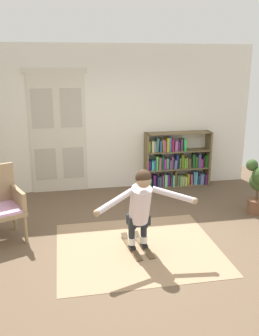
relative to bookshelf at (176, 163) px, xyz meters
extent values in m
plane|color=brown|center=(-1.40, -2.39, -0.51)|extent=(7.20, 7.20, 0.00)
cube|color=silver|center=(-1.40, 0.21, 0.94)|extent=(6.00, 0.10, 2.90)
cube|color=beige|center=(-2.67, 0.15, 0.66)|extent=(0.55, 0.04, 2.35)
cube|color=#B4AD9E|center=(-2.67, 0.13, 1.18)|extent=(0.41, 0.01, 0.76)
cube|color=#B4AD9E|center=(-2.67, 0.13, 0.08)|extent=(0.41, 0.01, 0.64)
cube|color=beige|center=(-2.12, 0.15, 0.66)|extent=(0.55, 0.04, 2.35)
cube|color=#B4AD9E|center=(-2.12, 0.13, 1.18)|extent=(0.41, 0.01, 0.76)
cube|color=#B4AD9E|center=(-2.12, 0.13, 0.08)|extent=(0.41, 0.01, 0.64)
cube|color=beige|center=(-2.40, 0.15, 1.89)|extent=(1.22, 0.04, 0.10)
cube|color=#997B5B|center=(-1.35, -2.51, -0.51)|extent=(2.27, 1.96, 0.01)
cube|color=brown|center=(-0.64, 0.00, 0.07)|extent=(0.04, 0.30, 1.16)
cube|color=brown|center=(0.71, 0.00, 0.07)|extent=(0.04, 0.30, 1.16)
cube|color=brown|center=(0.04, 0.00, -0.50)|extent=(1.35, 0.30, 0.02)
cube|color=brown|center=(0.04, 0.00, -0.12)|extent=(1.35, 0.30, 0.02)
cube|color=brown|center=(0.04, 0.00, 0.26)|extent=(1.35, 0.30, 0.02)
cube|color=brown|center=(0.04, 0.00, 0.64)|extent=(1.35, 0.30, 0.02)
cube|color=#BC76D1|center=(-0.60, -0.01, -0.38)|extent=(0.04, 0.22, 0.22)
cube|color=#116A3B|center=(-0.55, -0.01, -0.39)|extent=(0.05, 0.15, 0.20)
cube|color=#5F236E|center=(-0.47, 0.00, -0.36)|extent=(0.06, 0.15, 0.26)
cube|color=navy|center=(-0.40, -0.01, -0.38)|extent=(0.03, 0.22, 0.23)
cube|color=slate|center=(-0.34, 0.00, -0.39)|extent=(0.05, 0.17, 0.21)
cube|color=#7C4D7C|center=(-0.29, -0.01, -0.37)|extent=(0.03, 0.21, 0.25)
cube|color=#86D184|center=(-0.23, -0.02, -0.36)|extent=(0.06, 0.18, 0.26)
cube|color=#4E2588|center=(-0.16, -0.01, -0.37)|extent=(0.05, 0.16, 0.25)
cube|color=brown|center=(-0.10, 0.02, -0.40)|extent=(0.03, 0.21, 0.19)
cube|color=#67D3AE|center=(-0.06, -0.01, -0.37)|extent=(0.04, 0.22, 0.24)
cube|color=brown|center=(0.00, 0.01, -0.34)|extent=(0.05, 0.16, 0.30)
cube|color=#487152|center=(0.05, -0.01, -0.38)|extent=(0.04, 0.16, 0.22)
cube|color=#82AB67|center=(0.11, 0.02, -0.39)|extent=(0.06, 0.22, 0.20)
cube|color=#B7C16D|center=(0.17, 0.00, -0.39)|extent=(0.03, 0.20, 0.20)
cube|color=#B8C759|center=(0.22, 0.00, -0.40)|extent=(0.05, 0.20, 0.19)
cube|color=gold|center=(0.28, 0.01, -0.37)|extent=(0.03, 0.16, 0.24)
cube|color=#B94F6B|center=(0.34, 0.02, -0.37)|extent=(0.06, 0.22, 0.24)
cube|color=#4E94B7|center=(0.41, 0.01, -0.35)|extent=(0.05, 0.20, 0.29)
cube|color=#51B9C5|center=(0.46, 0.01, -0.35)|extent=(0.04, 0.18, 0.28)
cube|color=#2D5468|center=(0.52, 0.02, -0.40)|extent=(0.03, 0.14, 0.18)
cube|color=#7270C4|center=(0.56, 0.01, -0.38)|extent=(0.04, 0.24, 0.23)
cube|color=#55B9A8|center=(0.61, 0.00, -0.38)|extent=(0.03, 0.16, 0.23)
cube|color=#521E54|center=(0.66, -0.01, -0.38)|extent=(0.05, 0.24, 0.22)
cube|color=#681374|center=(-0.59, -0.02, -0.01)|extent=(0.05, 0.16, 0.20)
cube|color=#26C3BE|center=(-0.52, -0.01, -0.01)|extent=(0.05, 0.21, 0.20)
cube|color=#5050A0|center=(-0.47, -0.01, -0.01)|extent=(0.03, 0.14, 0.21)
cube|color=#52D34B|center=(-0.43, -0.02, 0.03)|extent=(0.04, 0.18, 0.29)
cube|color=#93585E|center=(-0.37, -0.01, 0.02)|extent=(0.05, 0.24, 0.26)
cube|color=#175E31|center=(-0.31, 0.00, 0.03)|extent=(0.03, 0.24, 0.29)
cube|color=#B838D7|center=(-0.26, 0.00, 0.00)|extent=(0.03, 0.20, 0.22)
cube|color=#74C577|center=(-0.19, 0.02, 0.00)|extent=(0.05, 0.15, 0.22)
cube|color=slate|center=(-0.14, 0.01, -0.02)|extent=(0.03, 0.22, 0.19)
cube|color=#6E416C|center=(-0.10, -0.02, 0.02)|extent=(0.03, 0.16, 0.26)
cube|color=slate|center=(-0.03, 0.00, -0.02)|extent=(0.06, 0.22, 0.19)
cube|color=navy|center=(0.02, 0.02, 0.03)|extent=(0.05, 0.15, 0.29)
cube|color=#4F6831|center=(0.08, 0.01, 0.00)|extent=(0.03, 0.21, 0.23)
cube|color=#5C731A|center=(0.13, 0.00, 0.04)|extent=(0.07, 0.15, 0.30)
cube|color=#4FC226|center=(0.19, 0.01, 0.00)|extent=(0.04, 0.19, 0.21)
cube|color=#828F51|center=(0.23, 0.00, 0.00)|extent=(0.03, 0.14, 0.23)
cube|color=brown|center=(0.29, 0.01, -0.01)|extent=(0.06, 0.18, 0.20)
cube|color=#224E2A|center=(0.37, -0.01, 0.03)|extent=(0.05, 0.14, 0.29)
cube|color=#357618|center=(0.44, 0.01, 0.00)|extent=(0.04, 0.16, 0.23)
cube|color=#434478|center=(0.49, -0.01, 0.03)|extent=(0.05, 0.22, 0.29)
cube|color=#A7317B|center=(0.55, 0.02, -0.02)|extent=(0.05, 0.20, 0.18)
cube|color=#511643|center=(0.59, 0.02, 0.00)|extent=(0.03, 0.21, 0.22)
cube|color=#175F16|center=(0.66, 0.01, 0.01)|extent=(0.06, 0.18, 0.25)
cube|color=#84BA40|center=(-0.60, 0.01, 0.38)|extent=(0.05, 0.19, 0.23)
cube|color=tan|center=(-0.52, 0.01, 0.39)|extent=(0.05, 0.23, 0.23)
cube|color=#687BB4|center=(-0.47, -0.01, 0.38)|extent=(0.03, 0.17, 0.22)
cube|color=#3E7867|center=(-0.42, 0.01, 0.41)|extent=(0.07, 0.17, 0.28)
cube|color=#305B8D|center=(-0.35, -0.02, 0.38)|extent=(0.04, 0.15, 0.23)
cube|color=olive|center=(-0.31, -0.02, 0.40)|extent=(0.05, 0.17, 0.26)
cube|color=#BD4E8F|center=(-0.26, 0.00, 0.39)|extent=(0.06, 0.16, 0.24)
cube|color=#A0B822|center=(-0.21, -0.01, 0.41)|extent=(0.04, 0.21, 0.28)
cube|color=#5873A0|center=(-0.15, 0.01, 0.41)|extent=(0.05, 0.17, 0.29)
cube|color=maroon|center=(-0.10, -0.01, 0.40)|extent=(0.05, 0.19, 0.25)
cube|color=#995A96|center=(-0.02, 0.01, 0.38)|extent=(0.06, 0.21, 0.22)
cube|color=#532D5B|center=(0.04, 0.02, 0.36)|extent=(0.03, 0.18, 0.19)
cube|color=#7C4086|center=(0.10, 0.00, 0.39)|extent=(0.04, 0.14, 0.24)
cube|color=green|center=(0.15, -0.01, 0.39)|extent=(0.06, 0.21, 0.25)
cylinder|color=#957C59|center=(-2.92, -2.04, -0.30)|extent=(0.07, 0.07, 0.42)
cylinder|color=#957C59|center=(-3.12, -1.56, -0.30)|extent=(0.07, 0.07, 0.42)
cube|color=#957C59|center=(-3.26, -1.90, -0.06)|extent=(0.79, 0.79, 0.06)
cube|color=#DBA4D8|center=(-3.26, -1.90, -0.01)|extent=(0.71, 0.71, 0.04)
cube|color=#957C59|center=(-3.01, -1.80, 0.11)|extent=(0.28, 0.54, 0.28)
cylinder|color=brown|center=(0.95, -1.66, -0.39)|extent=(0.29, 0.29, 0.25)
cylinder|color=brown|center=(0.95, -1.66, -0.28)|extent=(0.32, 0.32, 0.04)
cylinder|color=#4C3823|center=(0.95, -1.66, -0.08)|extent=(0.04, 0.04, 0.36)
sphere|color=#314C22|center=(0.84, -1.58, 0.35)|extent=(0.20, 0.20, 0.20)
sphere|color=#314C22|center=(1.00, -1.60, 0.05)|extent=(0.34, 0.34, 0.34)
cube|color=brown|center=(-1.44, -2.52, -0.50)|extent=(0.18, 0.73, 0.01)
cube|color=brown|center=(-1.48, -2.19, -0.47)|extent=(0.10, 0.12, 0.06)
cube|color=black|center=(-1.44, -2.54, -0.47)|extent=(0.10, 0.13, 0.04)
cube|color=brown|center=(-1.26, -2.50, -0.50)|extent=(0.18, 0.73, 0.01)
cube|color=brown|center=(-1.30, -2.17, -0.47)|extent=(0.10, 0.12, 0.06)
cube|color=black|center=(-1.26, -2.52, -0.47)|extent=(0.10, 0.13, 0.04)
cylinder|color=white|center=(-1.44, -2.52, -0.39)|extent=(0.12, 0.12, 0.10)
cylinder|color=black|center=(-1.44, -2.52, -0.19)|extent=(0.10, 0.10, 0.30)
cylinder|color=black|center=(-1.44, -2.54, -0.07)|extent=(0.12, 0.12, 0.22)
cylinder|color=white|center=(-1.26, -2.50, -0.39)|extent=(0.12, 0.12, 0.10)
cylinder|color=black|center=(-1.26, -2.50, -0.19)|extent=(0.10, 0.10, 0.30)
cylinder|color=black|center=(-1.26, -2.52, -0.07)|extent=(0.12, 0.12, 0.22)
cube|color=black|center=(-1.35, -2.53, -0.06)|extent=(0.32, 0.22, 0.14)
cylinder|color=silver|center=(-1.34, -2.60, 0.19)|extent=(0.33, 0.44, 0.57)
sphere|color=#A48262|center=(-1.32, -2.72, 0.57)|extent=(0.22, 0.22, 0.20)
sphere|color=#382619|center=(-1.32, -2.71, 0.61)|extent=(0.23, 0.23, 0.21)
cylinder|color=silver|center=(-1.72, -2.83, 0.35)|extent=(0.54, 0.37, 0.23)
sphere|color=#A48262|center=(-1.96, -2.97, 0.27)|extent=(0.10, 0.10, 0.09)
cylinder|color=silver|center=(-0.91, -2.73, 0.35)|extent=(0.58, 0.24, 0.23)
sphere|color=#A48262|center=(-0.64, -2.81, 0.27)|extent=(0.10, 0.10, 0.09)
camera|label=1|loc=(-2.34, -7.10, 2.05)|focal=39.14mm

